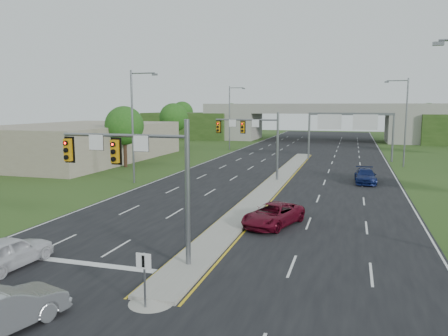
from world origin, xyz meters
name	(u,v)px	position (x,y,z in m)	size (l,w,h in m)	color
ground	(188,267)	(0.00, 0.00, 0.00)	(240.00, 240.00, 0.00)	#294518
road	(290,168)	(0.00, 35.00, 0.01)	(24.00, 160.00, 0.02)	black
median	(273,183)	(0.00, 23.00, 0.10)	(2.00, 54.00, 0.16)	gray
median_nose	(151,301)	(0.00, -4.00, 0.10)	(2.00, 2.00, 0.16)	gray
lane_markings	(277,175)	(-0.60, 28.91, 0.02)	(23.72, 160.00, 0.01)	gold
signal_mast_near	(142,167)	(-2.26, -0.07, 4.73)	(6.62, 0.60, 7.00)	slate
signal_mast_far	(255,134)	(-2.26, 24.93, 4.73)	(6.62, 0.60, 7.00)	slate
keep_right_sign	(144,271)	(0.00, -4.53, 1.52)	(0.60, 0.13, 2.20)	slate
sign_gantry	(349,123)	(6.68, 44.92, 5.24)	(11.58, 0.44, 6.67)	slate
overpass	(319,125)	(0.00, 80.00, 3.55)	(80.00, 14.00, 8.10)	gray
lightpole_l_mid	(134,121)	(-13.30, 20.00, 6.10)	(2.85, 0.25, 11.00)	slate
lightpole_l_far	(231,115)	(-13.30, 55.00, 6.10)	(2.85, 0.25, 11.00)	slate
lightpole_r_far	(404,118)	(13.30, 40.00, 6.10)	(2.85, 0.25, 11.00)	slate
tree_l_near	(124,126)	(-20.00, 30.00, 5.18)	(4.80, 4.80, 7.60)	#382316
tree_l_mid	(174,118)	(-24.00, 55.00, 5.51)	(5.20, 5.20, 8.12)	#382316
tree_back_a	(182,112)	(-38.00, 94.00, 5.84)	(6.00, 6.00, 8.85)	#382316
tree_back_b	(231,114)	(-24.00, 94.00, 5.51)	(5.60, 5.60, 8.32)	#382316
tree_back_c	(428,115)	(24.00, 94.00, 5.51)	(5.60, 5.60, 8.32)	#382316
commercial_building	(80,142)	(-30.00, 35.00, 2.50)	(18.00, 30.00, 5.00)	gray
car_white	(9,252)	(-8.07, -2.49, 0.78)	(1.80, 4.48, 1.52)	silver
car_far_a	(273,215)	(2.57, 8.33, 0.73)	(2.35, 5.09, 1.41)	#5A091A
car_far_b	(365,176)	(8.60, 26.36, 0.73)	(1.98, 4.87, 1.41)	#0C184C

